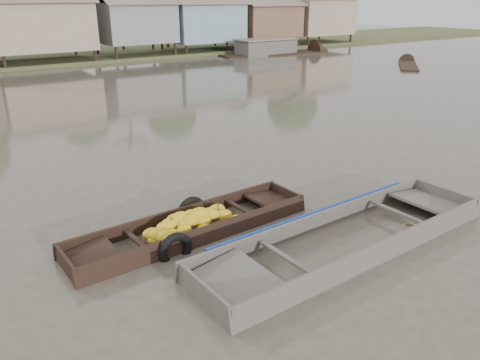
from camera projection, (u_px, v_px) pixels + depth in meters
ground at (272, 235)px, 9.53m from camera, size 120.00×120.00×0.00m
riverbank at (38, 17)px, 34.43m from camera, size 120.00×12.47×10.22m
banana_boat at (189, 228)px, 9.53m from camera, size 5.27×1.49×0.74m
viewer_boat at (346, 242)px, 9.16m from camera, size 6.74×1.92×0.54m
distant_boats at (202, 58)px, 34.73m from camera, size 45.02×15.40×1.38m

